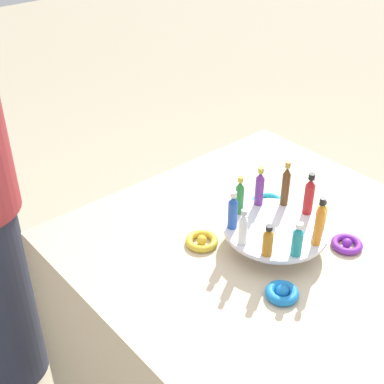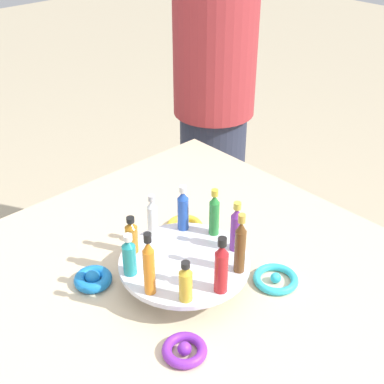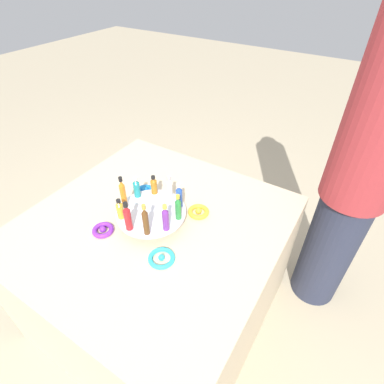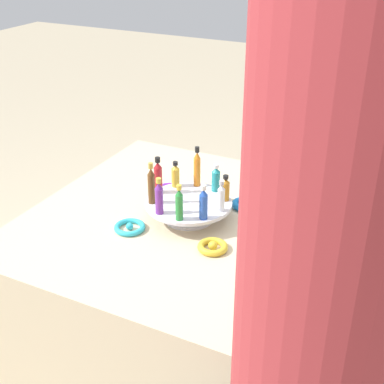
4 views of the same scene
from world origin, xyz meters
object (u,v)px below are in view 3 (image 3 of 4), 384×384
object	(u,v)px
bottle_amber	(154,185)
bottle_gold	(120,209)
bottle_brown	(146,221)
ribbon_bow_blue	(145,191)
ribbon_bow_purple	(103,230)
person_figure	(363,170)
display_stand	(152,215)
bottle_orange	(123,193)
bottle_clear	(170,187)
ribbon_bow_teal	(162,258)
bottle_purple	(166,218)
bottle_blue	(179,196)
bottle_green	(178,208)
ribbon_bow_gold	(198,212)
bottle_teal	(137,188)
bottle_red	(128,217)

from	to	relation	value
bottle_amber	bottle_gold	size ratio (longest dim) A/B	0.97
bottle_brown	ribbon_bow_blue	bearing A→B (deg)	-48.57
ribbon_bow_purple	person_figure	world-z (taller)	person_figure
display_stand	bottle_brown	world-z (taller)	bottle_brown
person_figure	bottle_orange	bearing A→B (deg)	-3.20
bottle_clear	person_figure	distance (m)	0.86
ribbon_bow_teal	person_figure	xyz separation A→B (m)	(-0.56, -0.76, 0.17)
bottle_purple	ribbon_bow_purple	bearing A→B (deg)	22.58
ribbon_bow_blue	person_figure	world-z (taller)	person_figure
bottle_blue	bottle_amber	xyz separation A→B (m)	(0.15, -0.01, -0.01)
bottle_green	ribbon_bow_gold	xyz separation A→B (m)	(-0.02, -0.13, -0.11)
display_stand	bottle_brown	xyz separation A→B (m)	(-0.06, 0.11, 0.09)
ribbon_bow_blue	bottle_blue	bearing A→B (deg)	168.60
bottle_teal	bottle_gold	xyz separation A→B (m)	(-0.03, 0.14, -0.00)
bottle_green	bottle_teal	size ratio (longest dim) A/B	1.21
ribbon_bow_blue	bottle_green	bearing A→B (deg)	157.64
bottle_gold	ribbon_bow_blue	xyz separation A→B (m)	(0.07, -0.24, -0.10)
display_stand	bottle_red	world-z (taller)	bottle_red
bottle_teal	bottle_orange	distance (m)	0.08
bottle_purple	bottle_blue	size ratio (longest dim) A/B	1.06
bottle_teal	ribbon_bow_teal	world-z (taller)	bottle_teal
bottle_teal	bottle_blue	bearing A→B (deg)	-167.04
bottle_clear	bottle_red	distance (m)	0.25
bottle_blue	bottle_clear	distance (m)	0.08
bottle_blue	bottle_gold	bearing A→B (deg)	48.96
bottle_blue	ribbon_bow_gold	distance (m)	0.14
display_stand	bottle_gold	xyz separation A→B (m)	(0.08, 0.09, 0.07)
ribbon_bow_gold	ribbon_bow_purple	xyz separation A→B (m)	(0.29, 0.31, -0.00)
display_stand	bottle_red	distance (m)	0.15
bottle_green	bottle_red	bearing A→B (deg)	48.96
display_stand	ribbon_bow_purple	distance (m)	0.21
ribbon_bow_blue	bottle_clear	bearing A→B (deg)	173.92
bottle_red	person_figure	world-z (taller)	person_figure
bottle_green	bottle_gold	size ratio (longest dim) A/B	1.29
bottle_teal	bottle_red	distance (m)	0.20
ribbon_bow_gold	bottle_red	bearing A→B (deg)	61.34
bottle_amber	ribbon_bow_gold	xyz separation A→B (m)	(-0.21, -0.05, -0.10)
bottle_orange	ribbon_bow_teal	xyz separation A→B (m)	(-0.28, 0.11, -0.13)
display_stand	bottle_gold	size ratio (longest dim) A/B	3.11
bottle_green	ribbon_bow_teal	size ratio (longest dim) A/B	1.17
bottle_blue	bottle_clear	world-z (taller)	bottle_blue
bottle_blue	bottle_amber	bearing A→B (deg)	-5.04
bottle_blue	bottle_brown	world-z (taller)	bottle_brown
bottle_brown	ribbon_bow_gold	world-z (taller)	bottle_brown
person_figure	bottle_purple	bearing A→B (deg)	7.26
bottle_amber	bottle_brown	world-z (taller)	bottle_brown
bottle_clear	person_figure	xyz separation A→B (m)	(-0.70, -0.49, 0.06)
ribbon_bow_purple	person_figure	size ratio (longest dim) A/B	0.05
ribbon_bow_purple	bottle_purple	bearing A→B (deg)	-157.42
bottle_brown	ribbon_bow_gold	xyz separation A→B (m)	(-0.08, -0.26, -0.12)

